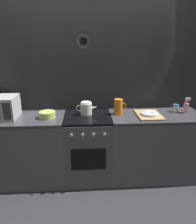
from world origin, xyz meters
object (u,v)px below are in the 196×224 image
at_px(kettle, 86,108).
at_px(spray_bottle, 186,107).
at_px(stove_unit, 88,148).
at_px(mixing_bowl, 47,115).
at_px(pitcher, 118,107).
at_px(dish_pile, 149,114).
at_px(spice_jar, 176,108).

relative_size(kettle, spray_bottle, 1.40).
xyz_separation_m(stove_unit, kettle, (-0.01, 0.07, 0.53)).
relative_size(mixing_bowl, pitcher, 1.00).
bearing_deg(stove_unit, kettle, 100.84).
relative_size(kettle, dish_pile, 0.71).
xyz_separation_m(pitcher, spice_jar, (0.78, 0.04, -0.05)).
bearing_deg(spice_jar, spray_bottle, -20.31).
height_order(dish_pile, spray_bottle, spray_bottle).
height_order(pitcher, spice_jar, pitcher).
distance_m(stove_unit, mixing_bowl, 0.70).
bearing_deg(dish_pile, kettle, 171.63).
xyz_separation_m(spice_jar, spray_bottle, (0.12, -0.04, 0.03)).
xyz_separation_m(kettle, dish_pile, (0.80, -0.12, -0.06)).
bearing_deg(dish_pile, spray_bottle, 9.96).
distance_m(dish_pile, spice_jar, 0.43).
distance_m(pitcher, spray_bottle, 0.90).
distance_m(spice_jar, spray_bottle, 0.13).
relative_size(stove_unit, dish_pile, 2.25).
distance_m(stove_unit, spray_bottle, 1.41).
bearing_deg(mixing_bowl, spray_bottle, 2.54).
bearing_deg(spray_bottle, pitcher, 179.51).
height_order(dish_pile, spice_jar, spice_jar).
distance_m(pitcher, spice_jar, 0.78).
bearing_deg(kettle, pitcher, -2.45).
xyz_separation_m(kettle, mixing_bowl, (-0.48, -0.11, -0.04)).
bearing_deg(mixing_bowl, pitcher, 5.55).
distance_m(pitcher, dish_pile, 0.40).
distance_m(stove_unit, pitcher, 0.69).
distance_m(dish_pile, spray_bottle, 0.53).
distance_m(mixing_bowl, dish_pile, 1.28).
height_order(kettle, mixing_bowl, kettle).
relative_size(pitcher, dish_pile, 0.50).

